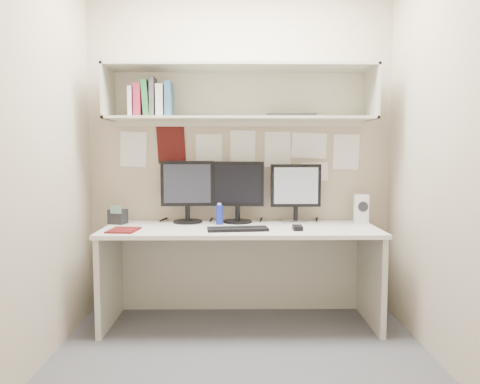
{
  "coord_description": "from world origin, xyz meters",
  "views": [
    {
      "loc": [
        -0.04,
        -2.75,
        1.29
      ],
      "look_at": [
        -0.01,
        0.35,
        1.01
      ],
      "focal_mm": 35.0,
      "sensor_mm": 36.0,
      "label": 1
    }
  ],
  "objects_px": {
    "desk": "(241,275)",
    "keyboard": "(238,229)",
    "monitor_center": "(238,189)",
    "speaker": "(361,209)",
    "desk_phone": "(118,216)",
    "monitor_right": "(296,191)",
    "maroon_notebook": "(124,230)",
    "monitor_left": "(187,189)"
  },
  "relations": [
    {
      "from": "desk",
      "to": "keyboard",
      "type": "height_order",
      "value": "keyboard"
    },
    {
      "from": "monitor_center",
      "to": "keyboard",
      "type": "xyz_separation_m",
      "value": [
        -0.0,
        -0.38,
        -0.25
      ]
    },
    {
      "from": "keyboard",
      "to": "speaker",
      "type": "height_order",
      "value": "speaker"
    },
    {
      "from": "speaker",
      "to": "desk_phone",
      "type": "bearing_deg",
      "value": -169.96
    },
    {
      "from": "monitor_center",
      "to": "desk_phone",
      "type": "relative_size",
      "value": 3.23
    },
    {
      "from": "monitor_center",
      "to": "monitor_right",
      "type": "bearing_deg",
      "value": 5.73
    },
    {
      "from": "maroon_notebook",
      "to": "monitor_center",
      "type": "bearing_deg",
      "value": 32.48
    },
    {
      "from": "monitor_left",
      "to": "maroon_notebook",
      "type": "distance_m",
      "value": 0.62
    },
    {
      "from": "desk",
      "to": "monitor_right",
      "type": "bearing_deg",
      "value": 26.9
    },
    {
      "from": "speaker",
      "to": "maroon_notebook",
      "type": "distance_m",
      "value": 1.8
    },
    {
      "from": "monitor_left",
      "to": "monitor_right",
      "type": "xyz_separation_m",
      "value": [
        0.84,
        0.0,
        -0.01
      ]
    },
    {
      "from": "monitor_left",
      "to": "speaker",
      "type": "relative_size",
      "value": 2.18
    },
    {
      "from": "monitor_center",
      "to": "monitor_right",
      "type": "height_order",
      "value": "monitor_center"
    },
    {
      "from": "monitor_right",
      "to": "maroon_notebook",
      "type": "xyz_separation_m",
      "value": [
        -1.25,
        -0.39,
        -0.24
      ]
    },
    {
      "from": "desk",
      "to": "maroon_notebook",
      "type": "xyz_separation_m",
      "value": [
        -0.82,
        -0.17,
        0.37
      ]
    },
    {
      "from": "monitor_right",
      "to": "monitor_center",
      "type": "bearing_deg",
      "value": 179.16
    },
    {
      "from": "maroon_notebook",
      "to": "monitor_left",
      "type": "bearing_deg",
      "value": 50.1
    },
    {
      "from": "monitor_center",
      "to": "speaker",
      "type": "relative_size",
      "value": 2.16
    },
    {
      "from": "desk",
      "to": "monitor_center",
      "type": "distance_m",
      "value": 0.66
    },
    {
      "from": "desk",
      "to": "speaker",
      "type": "height_order",
      "value": "speaker"
    },
    {
      "from": "keyboard",
      "to": "maroon_notebook",
      "type": "relative_size",
      "value": 1.82
    },
    {
      "from": "maroon_notebook",
      "to": "desk_phone",
      "type": "distance_m",
      "value": 0.35
    },
    {
      "from": "speaker",
      "to": "maroon_notebook",
      "type": "bearing_deg",
      "value": -159.37
    },
    {
      "from": "monitor_left",
      "to": "maroon_notebook",
      "type": "xyz_separation_m",
      "value": [
        -0.41,
        -0.39,
        -0.25
      ]
    },
    {
      "from": "monitor_center",
      "to": "monitor_right",
      "type": "xyz_separation_m",
      "value": [
        0.45,
        0.0,
        -0.01
      ]
    },
    {
      "from": "monitor_left",
      "to": "keyboard",
      "type": "xyz_separation_m",
      "value": [
        0.39,
        -0.38,
        -0.25
      ]
    },
    {
      "from": "monitor_center",
      "to": "maroon_notebook",
      "type": "relative_size",
      "value": 2.05
    },
    {
      "from": "monitor_left",
      "to": "maroon_notebook",
      "type": "bearing_deg",
      "value": -141.14
    },
    {
      "from": "desk_phone",
      "to": "desk",
      "type": "bearing_deg",
      "value": 7.91
    },
    {
      "from": "monitor_left",
      "to": "monitor_center",
      "type": "xyz_separation_m",
      "value": [
        0.39,
        0.0,
        -0.0
      ]
    },
    {
      "from": "keyboard",
      "to": "maroon_notebook",
      "type": "bearing_deg",
      "value": 174.87
    },
    {
      "from": "monitor_left",
      "to": "speaker",
      "type": "distance_m",
      "value": 1.36
    },
    {
      "from": "keyboard",
      "to": "monitor_center",
      "type": "bearing_deg",
      "value": 83.58
    },
    {
      "from": "maroon_notebook",
      "to": "desk_phone",
      "type": "bearing_deg",
      "value": 116.68
    },
    {
      "from": "monitor_left",
      "to": "desk_phone",
      "type": "distance_m",
      "value": 0.57
    },
    {
      "from": "desk",
      "to": "monitor_left",
      "type": "xyz_separation_m",
      "value": [
        -0.41,
        0.22,
        0.62
      ]
    },
    {
      "from": "desk",
      "to": "monitor_right",
      "type": "height_order",
      "value": "monitor_right"
    },
    {
      "from": "maroon_notebook",
      "to": "desk",
      "type": "bearing_deg",
      "value": 18.21
    },
    {
      "from": "maroon_notebook",
      "to": "desk_phone",
      "type": "height_order",
      "value": "desk_phone"
    },
    {
      "from": "monitor_center",
      "to": "desk_phone",
      "type": "xyz_separation_m",
      "value": [
        -0.92,
        -0.06,
        -0.2
      ]
    },
    {
      "from": "monitor_center",
      "to": "keyboard",
      "type": "relative_size",
      "value": 1.13
    },
    {
      "from": "desk",
      "to": "maroon_notebook",
      "type": "bearing_deg",
      "value": -168.26
    }
  ]
}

